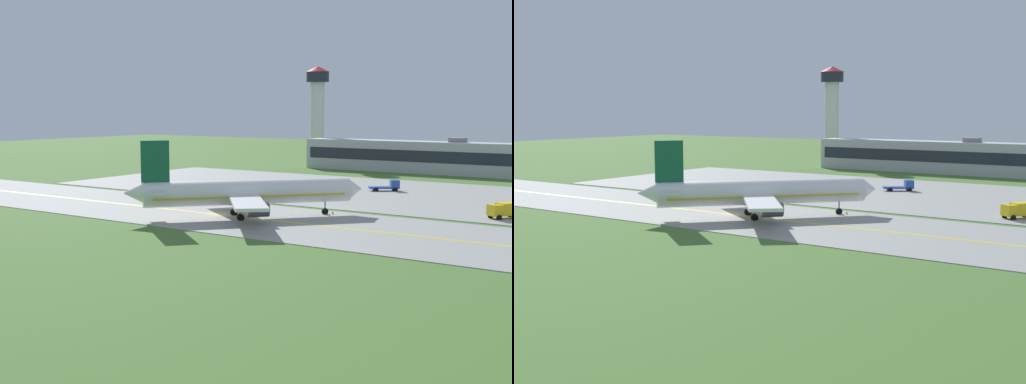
# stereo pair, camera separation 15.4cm
# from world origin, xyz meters

# --- Properties ---
(ground_plane) EXTENTS (500.00, 500.00, 0.00)m
(ground_plane) POSITION_xyz_m (0.00, 0.00, 0.00)
(ground_plane) COLOR #47702D
(taxiway_strip) EXTENTS (240.00, 28.00, 0.10)m
(taxiway_strip) POSITION_xyz_m (0.00, 0.00, 0.05)
(taxiway_strip) COLOR gray
(taxiway_strip) RESTS_ON ground
(apron_pad) EXTENTS (140.00, 52.00, 0.10)m
(apron_pad) POSITION_xyz_m (10.00, 42.00, 0.05)
(apron_pad) COLOR gray
(apron_pad) RESTS_ON ground
(taxiway_centreline) EXTENTS (220.00, 0.60, 0.01)m
(taxiway_centreline) POSITION_xyz_m (0.00, 0.00, 0.11)
(taxiway_centreline) COLOR yellow
(taxiway_centreline) RESTS_ON taxiway_strip
(airplane_lead) EXTENTS (30.34, 32.06, 12.70)m
(airplane_lead) POSITION_xyz_m (5.59, 0.28, 4.13)
(airplane_lead) COLOR white
(airplane_lead) RESTS_ON ground
(service_truck_baggage) EXTENTS (6.44, 5.30, 2.59)m
(service_truck_baggage) POSITION_xyz_m (11.19, 46.05, 1.18)
(service_truck_baggage) COLOR #264CA5
(service_truck_baggage) RESTS_ON ground
(service_truck_fuel) EXTENTS (5.19, 6.05, 2.60)m
(service_truck_fuel) POSITION_xyz_m (40.81, 22.76, 1.53)
(service_truck_fuel) COLOR yellow
(service_truck_fuel) RESTS_ON ground
(terminal_building) EXTENTS (62.58, 8.11, 9.89)m
(terminal_building) POSITION_xyz_m (-0.18, 89.93, 4.37)
(terminal_building) COLOR #B2B2B7
(terminal_building) RESTS_ON ground
(control_tower) EXTENTS (7.60, 7.60, 30.89)m
(control_tower) POSITION_xyz_m (-35.80, 100.21, 18.37)
(control_tower) COLOR silver
(control_tower) RESTS_ON ground
(traffic_cone_near_edge) EXTENTS (0.44, 0.44, 0.60)m
(traffic_cone_near_edge) POSITION_xyz_m (15.71, 11.09, 0.30)
(traffic_cone_near_edge) COLOR orange
(traffic_cone_near_edge) RESTS_ON ground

